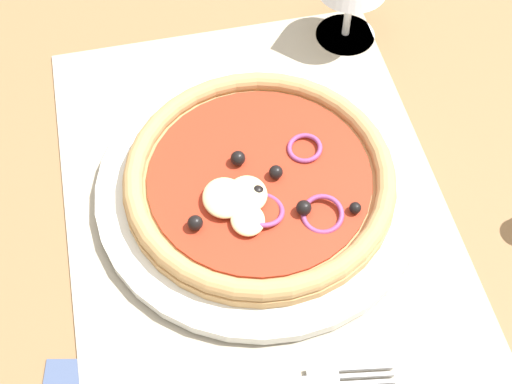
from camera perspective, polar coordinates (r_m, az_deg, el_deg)
ground_plane at (r=66.07cm, az=0.11°, el=-2.23°), size 190.00×140.00×2.40cm
placemat at (r=64.88cm, az=0.11°, el=-1.58°), size 47.36×34.16×0.40cm
plate at (r=65.37cm, az=0.28°, el=0.33°), size 29.82×29.82×1.15cm
pizza at (r=63.93cm, az=0.27°, el=1.08°), size 24.57×24.57×2.64cm
fork at (r=57.67cm, az=2.98°, el=-14.96°), size 4.39×18.01×0.44cm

